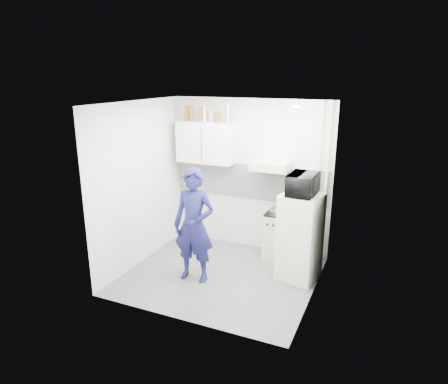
% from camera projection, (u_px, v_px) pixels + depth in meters
% --- Properties ---
extents(floor, '(2.80, 2.80, 0.00)m').
position_uv_depth(floor, '(221.00, 275.00, 6.14)').
color(floor, slate).
rests_on(floor, ground).
extents(ceiling, '(2.80, 2.80, 0.00)m').
position_uv_depth(ceiling, '(220.00, 103.00, 5.40)').
color(ceiling, white).
rests_on(ceiling, wall_back).
extents(wall_back, '(2.80, 0.00, 2.80)m').
position_uv_depth(wall_back, '(250.00, 175.00, 6.86)').
color(wall_back, white).
rests_on(wall_back, floor).
extents(wall_left, '(0.00, 2.60, 2.60)m').
position_uv_depth(wall_left, '(140.00, 184.00, 6.31)').
color(wall_left, white).
rests_on(wall_left, floor).
extents(wall_right, '(0.00, 2.60, 2.60)m').
position_uv_depth(wall_right, '(318.00, 207.00, 5.23)').
color(wall_right, white).
rests_on(wall_right, floor).
extents(person, '(0.65, 0.45, 1.71)m').
position_uv_depth(person, '(194.00, 225.00, 5.82)').
color(person, '#16184A').
rests_on(person, floor).
extents(stove, '(0.48, 0.48, 0.76)m').
position_uv_depth(stove, '(280.00, 236.00, 6.66)').
color(stove, beige).
rests_on(stove, floor).
extents(fridge, '(0.63, 0.63, 1.32)m').
position_uv_depth(fridge, '(300.00, 237.00, 5.89)').
color(fridge, white).
rests_on(fridge, floor).
extents(stove_top, '(0.46, 0.46, 0.03)m').
position_uv_depth(stove_top, '(281.00, 213.00, 6.55)').
color(stove_top, black).
rests_on(stove_top, stove).
extents(saucepan, '(0.17, 0.17, 0.09)m').
position_uv_depth(saucepan, '(275.00, 211.00, 6.50)').
color(saucepan, silver).
rests_on(saucepan, stove_top).
extents(microwave, '(0.56, 0.39, 0.31)m').
position_uv_depth(microwave, '(303.00, 184.00, 5.66)').
color(microwave, black).
rests_on(microwave, fridge).
extents(bottle_a, '(0.06, 0.06, 0.26)m').
position_uv_depth(bottle_a, '(187.00, 113.00, 6.85)').
color(bottle_a, brown).
rests_on(bottle_a, upper_cabinet).
extents(bottle_b, '(0.07, 0.07, 0.26)m').
position_uv_depth(bottle_b, '(191.00, 113.00, 6.81)').
color(bottle_b, brown).
rests_on(bottle_b, upper_cabinet).
extents(bottle_c, '(0.06, 0.06, 0.25)m').
position_uv_depth(bottle_c, '(200.00, 114.00, 6.75)').
color(bottle_c, brown).
rests_on(bottle_c, upper_cabinet).
extents(bottle_d, '(0.06, 0.06, 0.28)m').
position_uv_depth(bottle_d, '(204.00, 113.00, 6.71)').
color(bottle_d, '#B2B7BC').
rests_on(bottle_d, upper_cabinet).
extents(canister_a, '(0.08, 0.08, 0.20)m').
position_uv_depth(canister_a, '(211.00, 116.00, 6.68)').
color(canister_a, silver).
rests_on(canister_a, upper_cabinet).
extents(canister_b, '(0.09, 0.09, 0.17)m').
position_uv_depth(canister_b, '(218.00, 117.00, 6.63)').
color(canister_b, brown).
rests_on(canister_b, upper_cabinet).
extents(bottle_e, '(0.08, 0.08, 0.30)m').
position_uv_depth(bottle_e, '(228.00, 114.00, 6.55)').
color(bottle_e, silver).
rests_on(bottle_e, upper_cabinet).
extents(upper_cabinet, '(1.00, 0.35, 0.70)m').
position_uv_depth(upper_cabinet, '(206.00, 142.00, 6.84)').
color(upper_cabinet, white).
rests_on(upper_cabinet, wall_back).
extents(range_hood, '(0.60, 0.50, 0.14)m').
position_uv_depth(range_hood, '(271.00, 165.00, 6.40)').
color(range_hood, beige).
rests_on(range_hood, wall_back).
extents(backsplash, '(2.74, 0.03, 0.60)m').
position_uv_depth(backsplash, '(250.00, 181.00, 6.88)').
color(backsplash, white).
rests_on(backsplash, wall_back).
extents(pipe_a, '(0.05, 0.05, 2.60)m').
position_uv_depth(pipe_a, '(326.00, 185.00, 6.29)').
color(pipe_a, beige).
rests_on(pipe_a, floor).
extents(pipe_b, '(0.04, 0.04, 2.60)m').
position_uv_depth(pipe_b, '(318.00, 184.00, 6.34)').
color(pipe_b, beige).
rests_on(pipe_b, floor).
extents(ceiling_spot_fixture, '(0.10, 0.10, 0.02)m').
position_uv_depth(ceiling_spot_fixture, '(296.00, 106.00, 5.20)').
color(ceiling_spot_fixture, white).
rests_on(ceiling_spot_fixture, ceiling).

